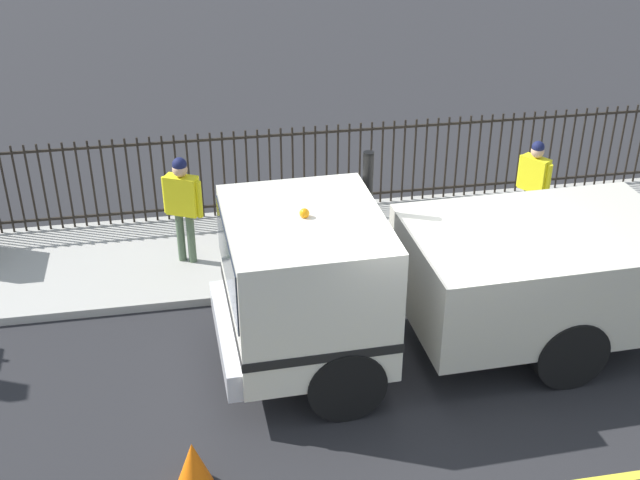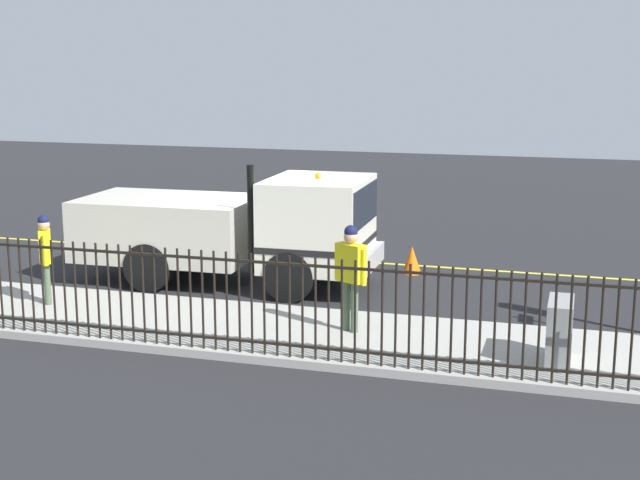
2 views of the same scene
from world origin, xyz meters
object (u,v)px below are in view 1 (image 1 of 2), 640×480
Objects in this scene: pedestrian_distant at (534,177)px; traffic_cone at (193,465)px; worker_standing at (183,199)px; work_truck at (419,275)px.

pedestrian_distant is 7.43m from traffic_cone.
traffic_cone is at bearing -84.56° from pedestrian_distant.
worker_standing is 5.64m from pedestrian_distant.
worker_standing is at bearing -123.86° from pedestrian_distant.
work_truck is 10.37× the size of traffic_cone.
pedestrian_distant is (-0.05, -5.64, -0.08)m from worker_standing.
worker_standing is at bearing -1.40° from traffic_cone.
work_truck is 3.47× the size of worker_standing.
work_truck is at bearing -17.33° from worker_standing.
worker_standing is 2.99× the size of traffic_cone.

